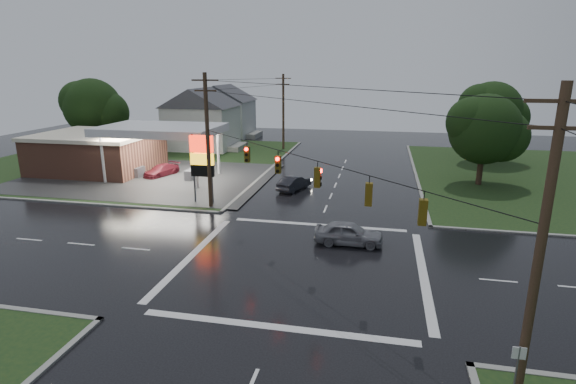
% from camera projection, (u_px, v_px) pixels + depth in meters
% --- Properties ---
extents(ground, '(120.00, 120.00, 0.00)m').
position_uv_depth(ground, '(302.00, 263.00, 26.96)').
color(ground, black).
rests_on(ground, ground).
extents(grass_nw, '(36.00, 36.00, 0.08)m').
position_uv_depth(grass_nw, '(135.00, 160.00, 56.59)').
color(grass_nw, '#193216').
rests_on(grass_nw, ground).
extents(gas_station, '(26.20, 18.00, 5.60)m').
position_uv_depth(gas_station, '(106.00, 149.00, 49.91)').
color(gas_station, '#2D2D2D').
rests_on(gas_station, ground).
extents(pylon_sign, '(2.00, 0.35, 6.00)m').
position_uv_depth(pylon_sign, '(202.00, 158.00, 37.85)').
color(pylon_sign, '#59595E').
rests_on(pylon_sign, ground).
extents(utility_pole_nw, '(2.20, 0.32, 11.00)m').
position_uv_depth(utility_pole_nw, '(208.00, 140.00, 36.25)').
color(utility_pole_nw, '#382619').
rests_on(utility_pole_nw, ground).
extents(utility_pole_se, '(2.20, 0.32, 11.00)m').
position_uv_depth(utility_pole_se, '(540.00, 247.00, 14.59)').
color(utility_pole_se, '#382619').
rests_on(utility_pole_se, ground).
extents(utility_pole_n, '(2.20, 0.32, 10.50)m').
position_uv_depth(utility_pole_n, '(283.00, 111.00, 63.19)').
color(utility_pole_n, '#382619').
rests_on(utility_pole_n, ground).
extents(traffic_signals, '(26.87, 26.87, 1.47)m').
position_uv_depth(traffic_signals, '(304.00, 158.00, 25.20)').
color(traffic_signals, black).
rests_on(traffic_signals, ground).
extents(house_near, '(11.05, 8.48, 8.60)m').
position_uv_depth(house_near, '(202.00, 118.00, 63.85)').
color(house_near, silver).
rests_on(house_near, ground).
extents(house_far, '(11.05, 8.48, 8.60)m').
position_uv_depth(house_far, '(224.00, 110.00, 75.36)').
color(house_far, silver).
rests_on(house_far, ground).
extents(tree_nw_behind, '(8.93, 7.60, 10.00)m').
position_uv_depth(tree_nw_behind, '(94.00, 107.00, 60.25)').
color(tree_nw_behind, black).
rests_on(tree_nw_behind, ground).
extents(tree_ne_near, '(7.99, 6.80, 8.98)m').
position_uv_depth(tree_ne_near, '(486.00, 129.00, 43.42)').
color(tree_ne_near, black).
rests_on(tree_ne_near, ground).
extents(tree_ne_far, '(8.46, 7.20, 9.80)m').
position_uv_depth(tree_ne_far, '(492.00, 112.00, 53.97)').
color(tree_ne_far, black).
rests_on(tree_ne_far, ground).
extents(car_north, '(2.84, 4.46, 1.39)m').
position_uv_depth(car_north, '(294.00, 183.00, 42.94)').
color(car_north, black).
rests_on(car_north, ground).
extents(car_crossing, '(4.53, 1.83, 1.54)m').
position_uv_depth(car_crossing, '(349.00, 233.00, 29.71)').
color(car_crossing, gray).
rests_on(car_crossing, ground).
extents(car_pump, '(3.07, 4.69, 1.26)m').
position_uv_depth(car_pump, '(161.00, 170.00, 48.50)').
color(car_pump, '#5B141E').
rests_on(car_pump, ground).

